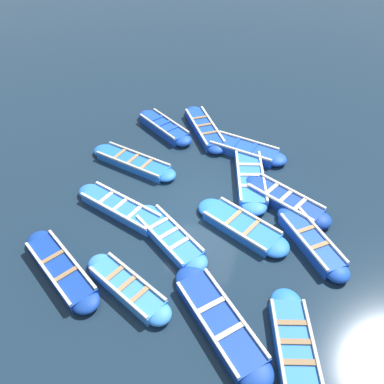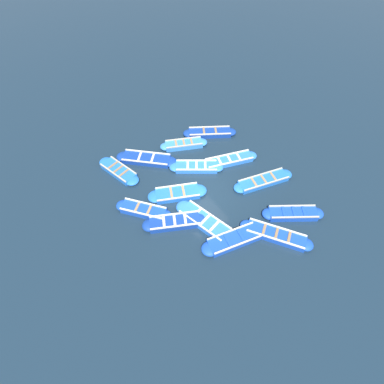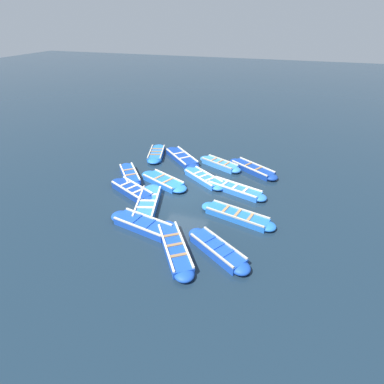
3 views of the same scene
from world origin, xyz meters
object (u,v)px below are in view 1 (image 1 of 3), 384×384
Objects in this scene: boat_inner_gap at (121,208)px; boat_near_quay at (242,226)px; boat_end_of_row at (220,321)px; boat_bow_out at (133,162)px; boat_alongside at (311,241)px; boat_stern_in at (169,236)px; boat_outer_left at (164,127)px; boat_far_corner at (294,345)px; boat_broadside at (285,200)px; boat_tucked at (128,287)px; boat_centre at (61,269)px; boat_drifting at (204,128)px; boat_mid_row at (244,149)px; boat_outer_right at (250,178)px.

boat_inner_gap is 1.09× the size of boat_near_quay.
boat_bow_out is at bearing 131.20° from boat_end_of_row.
boat_alongside is 0.92× the size of boat_stern_in.
boat_bow_out is at bearing -96.49° from boat_outer_left.
boat_end_of_row is (-2.09, -3.44, -0.03)m from boat_alongside.
boat_alongside is 0.89× the size of boat_far_corner.
boat_broadside is 1.10× the size of boat_tucked.
boat_centre is (-0.58, -2.83, 0.01)m from boat_inner_gap.
boat_bow_out is at bearing 156.10° from boat_near_quay.
boat_near_quay is 1.00× the size of boat_centre.
boat_inner_gap is 5.26m from boat_end_of_row.
boat_broadside is at bearing 39.16° from boat_centre.
boat_drifting is at bearing 76.82° from boat_centre.
boat_alongside is at bearing -58.36° from boat_broadside.
boat_mid_row is 5.72m from boat_inner_gap.
boat_near_quay reaches higher than boat_stern_in.
boat_outer_right is at bearing 110.15° from boat_far_corner.
boat_drifting reaches higher than boat_inner_gap.
boat_mid_row is at bearing -27.55° from boat_drifting.
boat_alongside reaches higher than boat_bow_out.
boat_tucked is (1.87, -8.04, -0.01)m from boat_outer_left.
boat_alongside is 0.85× the size of boat_end_of_row.
boat_outer_right is at bearing 35.82° from boat_inner_gap.
boat_inner_gap is 4.16m from boat_near_quay.
boat_drifting reaches higher than boat_centre.
boat_mid_row is 0.95× the size of boat_bow_out.
boat_tucked is (0.15, -8.49, 0.00)m from boat_drifting.
boat_outer_left is at bearing 83.51° from boat_bow_out.
boat_tucked is at bearing -102.35° from boat_stern_in.
boat_centre is at bearing -140.84° from boat_broadside.
boat_drifting is 3.73m from boat_bow_out.
boat_end_of_row is at bearing -87.17° from boat_outer_right.
boat_outer_right is 4.07m from boat_stern_in.
boat_end_of_row is at bearing -35.81° from boat_inner_gap.
boat_drifting is at bearing 132.77° from boat_outer_right.
boat_stern_in is 3.36m from boat_centre.
boat_drifting is at bearing 95.55° from boat_stern_in.
boat_outer_left is at bearing 88.12° from boat_centre.
boat_drifting is 1.03× the size of boat_near_quay.
boat_bow_out is (-4.00, -2.10, -0.02)m from boat_mid_row.
boat_drifting is at bearing 91.01° from boat_tucked.
boat_mid_row is 4.52m from boat_bow_out.
boat_tucked is 2.72m from boat_end_of_row.
boat_drifting is at bearing 137.24° from boat_broadside.
boat_stern_in is at bearing -104.35° from boat_mid_row.
boat_outer_right is 1.84m from boat_mid_row.
boat_far_corner is at bearing -52.10° from boat_outer_left.
boat_outer_left is 8.26m from boat_tucked.
boat_drifting is 1.04× the size of boat_end_of_row.
boat_near_quay is 0.90× the size of boat_bow_out.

